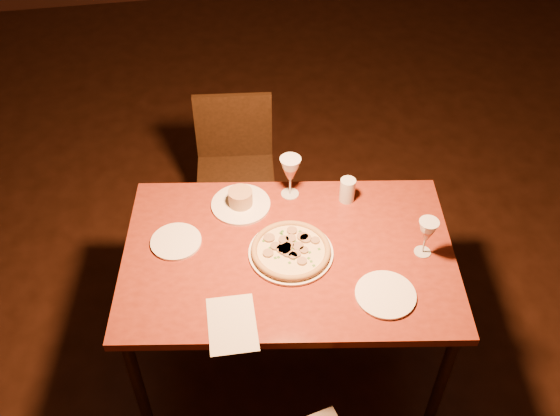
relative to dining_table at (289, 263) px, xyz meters
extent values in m
plane|color=black|center=(0.09, 0.26, -0.63)|extent=(7.00, 7.00, 0.00)
cube|color=maroon|center=(0.00, 0.00, 0.04)|extent=(1.40, 1.02, 0.04)
cylinder|color=black|center=(-0.64, -0.26, -0.30)|extent=(0.05, 0.05, 0.65)
cylinder|color=black|center=(-0.53, 0.45, -0.30)|extent=(0.05, 0.05, 0.65)
cylinder|color=black|center=(0.53, -0.45, -0.30)|extent=(0.05, 0.05, 0.65)
cylinder|color=black|center=(0.64, 0.26, -0.30)|extent=(0.05, 0.05, 0.65)
cube|color=black|center=(-0.13, 0.77, -0.21)|extent=(0.43, 0.43, 0.04)
cube|color=black|center=(-0.11, 0.95, -0.01)|extent=(0.39, 0.07, 0.37)
cylinder|color=black|center=(-0.30, 0.64, -0.43)|extent=(0.03, 0.03, 0.40)
cylinder|color=black|center=(-0.27, 0.95, -0.43)|extent=(0.03, 0.03, 0.40)
cylinder|color=black|center=(0.01, 0.60, -0.43)|extent=(0.03, 0.03, 0.40)
cylinder|color=black|center=(0.05, 0.91, -0.43)|extent=(0.03, 0.03, 0.40)
cylinder|color=white|center=(0.01, -0.01, 0.07)|extent=(0.33, 0.33, 0.01)
cylinder|color=beige|center=(0.01, -0.01, 0.08)|extent=(0.30, 0.30, 0.01)
torus|color=#B1834D|center=(0.01, -0.01, 0.08)|extent=(0.31, 0.31, 0.02)
cylinder|color=white|center=(-0.15, 0.29, 0.07)|extent=(0.25, 0.25, 0.01)
cylinder|color=tan|center=(-0.15, 0.29, 0.11)|extent=(0.10, 0.10, 0.07)
cylinder|color=silver|center=(0.30, 0.25, 0.11)|extent=(0.06, 0.06, 0.11)
cylinder|color=white|center=(-0.43, 0.13, 0.07)|extent=(0.20, 0.20, 0.01)
cylinder|color=white|center=(0.31, -0.27, 0.07)|extent=(0.22, 0.22, 0.01)
cube|color=beige|center=(-0.26, -0.30, 0.06)|extent=(0.17, 0.25, 0.00)
sphere|color=#EF8743|center=(0.00, 0.00, 1.01)|extent=(0.12, 0.12, 0.12)
camera|label=1|loc=(-0.31, -1.59, 1.87)|focal=40.00mm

